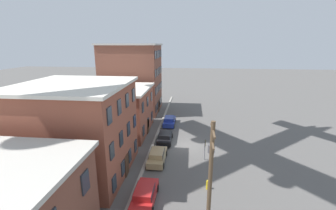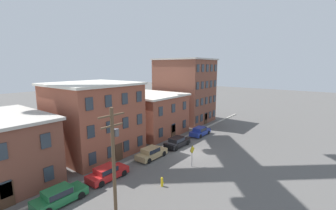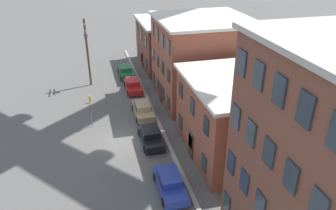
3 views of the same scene
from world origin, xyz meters
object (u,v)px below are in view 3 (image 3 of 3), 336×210
car_tan (143,109)px  car_blue (170,182)px  caution_sign (91,111)px  car_red (133,85)px  car_black (151,135)px  utility_pole (87,49)px  fire_hydrant (90,99)px  car_green (126,71)px

car_tan → car_blue: (12.35, -0.17, 0.00)m
caution_sign → car_red: bearing=145.4°
car_red → car_black: bearing=-1.2°
utility_pole → caution_sign: bearing=-1.9°
car_black → car_blue: (6.91, 0.07, 0.00)m
car_black → caution_sign: bearing=-130.0°
car_red → car_blue: 19.25m
utility_pole → car_tan: bearing=27.1°
car_red → fire_hydrant: car_red is taller
car_blue → utility_pole: utility_pole is taller
caution_sign → fire_hydrant: 5.75m
car_tan → utility_pole: bearing=-152.9°
car_tan → fire_hydrant: size_ratio=4.58×
car_tan → fire_hydrant: (-4.55, -5.45, -0.27)m
car_black → car_red: bearing=178.8°
car_red → car_green: bearing=-177.7°
car_red → car_tan: size_ratio=1.00×
car_tan → caution_sign: (1.05, -5.46, 1.00)m
car_green → car_black: same height
car_tan → car_black: 5.45m
fire_hydrant → utility_pole: bearing=176.3°
caution_sign → utility_pole: bearing=178.1°
car_tan → utility_pole: 11.95m
car_red → car_tan: (6.90, -0.02, 0.00)m
car_green → car_blue: 24.44m
car_green → car_tan: bearing=0.9°
car_green → car_blue: same height
car_blue → caution_sign: caution_sign is taller
car_tan → caution_sign: 5.65m
caution_sign → utility_pole: (-11.04, 0.36, 3.13)m
car_green → car_red: (5.19, 0.21, 0.00)m
car_tan → car_blue: same height
car_tan → utility_pole: utility_pole is taller
car_black → car_blue: size_ratio=1.00×
car_blue → fire_hydrant: (-16.90, -5.28, -0.27)m
car_blue → fire_hydrant: car_blue is taller
car_red → caution_sign: caution_sign is taller
car_red → fire_hydrant: 5.96m
utility_pole → fire_hydrant: bearing=-3.7°
car_red → car_blue: bearing=-0.6°
car_black → utility_pole: (-15.43, -4.86, 4.13)m
car_tan → car_black: size_ratio=1.00×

